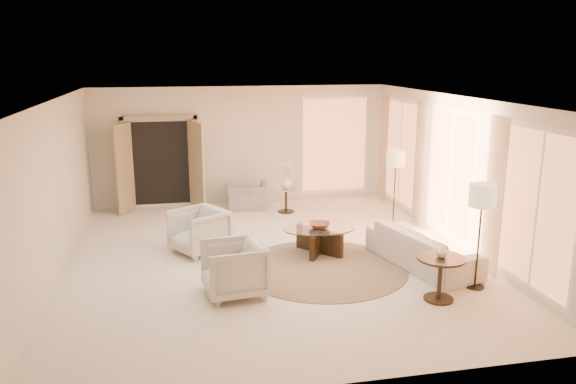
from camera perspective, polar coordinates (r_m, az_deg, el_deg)
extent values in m
cube|color=silver|center=(10.02, -1.80, -6.82)|extent=(7.00, 8.00, 0.02)
cube|color=white|center=(9.41, -1.93, 9.41)|extent=(7.00, 8.00, 0.02)
cube|color=beige|center=(13.51, -4.73, 4.73)|extent=(7.00, 0.04, 2.80)
cube|color=beige|center=(5.87, 4.79, -7.40)|extent=(7.00, 0.04, 2.80)
cube|color=beige|center=(9.68, -22.73, 0.07)|extent=(0.04, 8.00, 2.80)
cube|color=beige|center=(10.76, 16.86, 1.84)|extent=(0.04, 8.00, 2.80)
cube|color=tan|center=(13.37, -12.77, 2.95)|extent=(1.80, 0.12, 2.16)
cube|color=tan|center=(13.16, -16.26, 2.34)|extent=(0.35, 0.66, 2.00)
cube|color=tan|center=(13.12, -9.28, 2.68)|extent=(0.35, 0.66, 2.00)
cylinder|color=#453526|center=(9.60, 3.59, -7.71)|extent=(3.69, 3.69, 0.01)
imported|color=beige|center=(9.86, 13.48, -5.51)|extent=(1.35, 2.34, 0.64)
imported|color=beige|center=(10.32, -9.03, -3.72)|extent=(1.13, 1.15, 0.89)
imported|color=beige|center=(8.47, -5.53, -7.52)|extent=(0.91, 0.96, 0.90)
imported|color=gray|center=(13.13, -4.16, 0.01)|extent=(0.98, 0.71, 0.80)
cube|color=black|center=(10.23, 3.20, -5.05)|extent=(0.70, 0.82, 0.44)
cube|color=black|center=(10.23, 3.20, -5.05)|extent=(0.57, 0.90, 0.44)
cylinder|color=white|center=(10.15, 3.21, -3.69)|extent=(1.43, 1.43, 0.02)
cylinder|color=black|center=(8.71, 15.03, -10.42)|extent=(0.44, 0.44, 0.03)
cylinder|color=black|center=(8.59, 15.16, -8.55)|extent=(0.07, 0.07, 0.63)
cylinder|color=black|center=(8.47, 15.30, -6.52)|extent=(0.70, 0.70, 0.03)
cylinder|color=#2C231A|center=(12.88, -0.19, -1.98)|extent=(0.37, 0.37, 0.03)
cylinder|color=#2C231A|center=(12.81, -0.20, -0.86)|extent=(0.06, 0.06, 0.53)
cylinder|color=white|center=(12.75, -0.20, 0.34)|extent=(0.49, 0.49, 0.03)
cylinder|color=#2C231A|center=(12.15, 10.61, -3.21)|extent=(0.27, 0.27, 0.03)
cylinder|color=#2C231A|center=(11.97, 10.75, -0.17)|extent=(0.03, 0.03, 1.36)
cylinder|color=beige|center=(11.81, 10.91, 3.40)|extent=(0.39, 0.39, 0.33)
cylinder|color=#2C231A|center=(9.30, 18.45, -9.09)|extent=(0.28, 0.28, 0.03)
cylinder|color=#2C231A|center=(9.06, 18.77, -5.10)|extent=(0.03, 0.03, 1.40)
cylinder|color=beige|center=(8.85, 19.16, -0.32)|extent=(0.40, 0.40, 0.34)
imported|color=brown|center=(10.13, 3.22, -3.39)|extent=(0.47, 0.47, 0.09)
imported|color=white|center=(8.44, 15.34, -5.91)|extent=(0.17, 0.17, 0.17)
imported|color=white|center=(12.71, -0.20, 0.99)|extent=(0.35, 0.35, 0.28)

